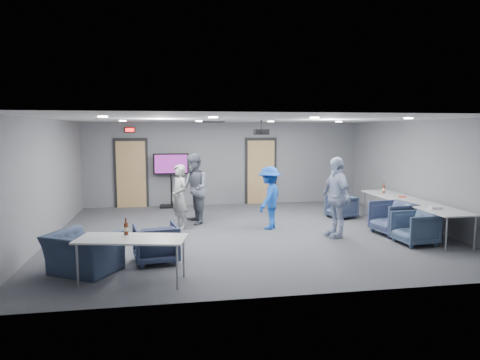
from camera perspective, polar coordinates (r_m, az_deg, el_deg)
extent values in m
plane|color=#3A3C42|center=(10.36, 0.98, -6.99)|extent=(9.00, 9.00, 0.00)
plane|color=silver|center=(10.07, 1.01, 8.12)|extent=(9.00, 9.00, 0.00)
cube|color=slate|center=(14.06, -2.03, 2.20)|extent=(9.00, 0.02, 2.70)
cube|color=slate|center=(6.27, 7.80, -3.47)|extent=(9.00, 0.02, 2.70)
cube|color=slate|center=(10.29, -24.45, -0.04)|extent=(0.02, 8.00, 2.70)
cube|color=slate|center=(11.81, 22.98, 0.82)|extent=(0.02, 8.00, 2.70)
cube|color=black|center=(13.97, -14.30, 0.86)|extent=(1.06, 0.06, 2.24)
cube|color=tan|center=(13.93, -14.31, 0.72)|extent=(0.90, 0.05, 2.10)
cylinder|color=#989AA0|center=(13.87, -12.88, 0.52)|extent=(0.04, 0.10, 0.04)
cube|color=black|center=(14.26, 2.77, 1.17)|extent=(1.06, 0.06, 2.24)
cube|color=tan|center=(14.22, 2.81, 1.04)|extent=(0.90, 0.05, 2.10)
cylinder|color=#989AA0|center=(14.26, 4.22, 0.84)|extent=(0.04, 0.10, 0.04)
cube|color=black|center=(13.87, -14.47, 6.48)|extent=(0.32, 0.06, 0.16)
cube|color=#FF0C0C|center=(13.83, -14.49, 6.48)|extent=(0.26, 0.02, 0.11)
cube|color=black|center=(12.76, -3.58, 7.74)|extent=(0.60, 0.60, 0.03)
cylinder|color=white|center=(8.17, -17.84, 8.02)|extent=(0.18, 0.18, 0.02)
cylinder|color=white|center=(11.74, -15.37, 7.60)|extent=(0.18, 0.18, 0.02)
cylinder|color=white|center=(8.14, -3.61, 8.34)|extent=(0.18, 0.18, 0.02)
cylinder|color=white|center=(11.72, -5.50, 7.81)|extent=(0.18, 0.18, 0.02)
cylinder|color=white|center=(8.58, 9.93, 8.16)|extent=(0.18, 0.18, 0.02)
cylinder|color=white|center=(12.04, 4.13, 7.80)|extent=(0.18, 0.18, 0.02)
cylinder|color=white|center=(9.44, 21.54, 7.66)|extent=(0.18, 0.18, 0.02)
cylinder|color=white|center=(12.66, 13.03, 7.59)|extent=(0.18, 0.18, 0.02)
imported|color=gray|center=(10.70, -8.09, -2.24)|extent=(0.60, 0.69, 1.60)
imported|color=slate|center=(11.21, -6.19, -1.17)|extent=(0.88, 1.03, 1.85)
imported|color=#A9B7D9|center=(10.02, 12.69, -2.24)|extent=(0.59, 1.13, 1.84)
imported|color=#1B4CB5|center=(10.63, 3.95, -2.36)|extent=(1.04, 1.16, 1.56)
imported|color=#333F59|center=(12.28, 13.34, -3.50)|extent=(0.87, 0.85, 0.63)
imported|color=#384361|center=(10.72, 19.68, -4.79)|extent=(0.96, 0.94, 0.78)
imported|color=#394A64|center=(9.97, 22.27, -5.97)|extent=(0.83, 0.81, 0.70)
imported|color=#333C59|center=(8.16, -11.14, -8.25)|extent=(0.90, 0.91, 0.72)
imported|color=#334059|center=(7.91, -20.15, -9.10)|extent=(1.42, 1.37, 0.71)
cube|color=silver|center=(12.08, 19.49, -1.95)|extent=(0.80, 1.92, 0.03)
cylinder|color=#989AA0|center=(12.76, 16.24, -3.05)|extent=(0.04, 0.04, 0.70)
cylinder|color=#989AA0|center=(11.23, 20.17, -4.49)|extent=(0.04, 0.04, 0.70)
cylinder|color=#989AA0|center=(13.05, 18.77, -2.92)|extent=(0.04, 0.04, 0.70)
cylinder|color=#989AA0|center=(11.56, 22.93, -4.30)|extent=(0.04, 0.04, 0.70)
cube|color=silver|center=(10.49, 24.54, -3.44)|extent=(0.81, 1.93, 0.03)
cylinder|color=#989AA0|center=(11.12, 20.50, -4.62)|extent=(0.04, 0.04, 0.70)
cylinder|color=#989AA0|center=(9.67, 25.80, -6.53)|extent=(0.04, 0.04, 0.70)
cylinder|color=#989AA0|center=(11.46, 23.30, -4.42)|extent=(0.04, 0.04, 0.70)
cylinder|color=#989AA0|center=(10.05, 28.82, -6.21)|extent=(0.04, 0.04, 0.70)
cube|color=silver|center=(7.13, -14.25, -7.61)|extent=(1.84, 1.07, 0.03)
cylinder|color=#989AA0|center=(7.31, -7.53, -10.07)|extent=(0.04, 0.04, 0.70)
cylinder|color=#989AA0|center=(7.73, -19.20, -9.45)|extent=(0.04, 0.04, 0.70)
cylinder|color=#989AA0|center=(6.78, -8.38, -11.42)|extent=(0.04, 0.04, 0.70)
cylinder|color=#989AA0|center=(7.24, -20.87, -10.62)|extent=(0.04, 0.04, 0.70)
cylinder|color=#57200F|center=(7.32, -14.95, -6.34)|extent=(0.07, 0.07, 0.19)
cylinder|color=#57200F|center=(7.29, -14.98, -5.27)|extent=(0.03, 0.03, 0.09)
cylinder|color=beige|center=(7.32, -14.95, -6.34)|extent=(0.07, 0.07, 0.06)
cylinder|color=#57200F|center=(12.35, 18.61, -1.19)|extent=(0.07, 0.07, 0.20)
cylinder|color=#57200F|center=(12.34, 18.64, -0.52)|extent=(0.03, 0.03, 0.09)
cylinder|color=beige|center=(12.35, 18.61, -1.19)|extent=(0.08, 0.08, 0.07)
cube|color=#C84932|center=(11.70, 20.83, -2.10)|extent=(0.21, 0.17, 0.04)
cube|color=silver|center=(10.30, 24.62, -3.37)|extent=(0.27, 0.21, 0.06)
cube|color=black|center=(13.85, -9.08, -3.45)|extent=(0.75, 0.53, 0.06)
cylinder|color=black|center=(13.75, -9.13, -0.73)|extent=(0.06, 0.06, 1.28)
cube|color=black|center=(13.68, -9.19, 2.14)|extent=(1.12, 0.07, 0.66)
cube|color=#6F1972|center=(13.63, -9.19, 2.13)|extent=(1.01, 0.01, 0.58)
cylinder|color=black|center=(10.61, 2.86, 7.39)|extent=(0.04, 0.04, 0.22)
cube|color=black|center=(10.61, 2.86, 6.42)|extent=(0.34, 0.29, 0.14)
cylinder|color=black|center=(10.45, 3.04, 6.41)|extent=(0.08, 0.06, 0.08)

